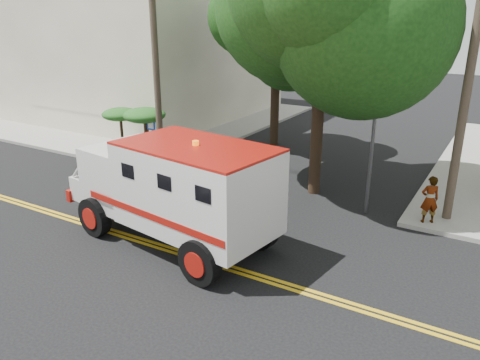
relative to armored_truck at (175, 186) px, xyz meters
The scene contains 11 objects.
ground 1.92m from the armored_truck, 50.14° to the right, with size 100.00×100.00×0.00m, color black.
sidewalk_nw 18.51m from the armored_truck, 135.19° to the left, with size 17.00×17.00×0.15m, color gray.
building_left 21.17m from the armored_truck, 136.13° to the left, with size 16.00×14.00×10.00m, color #BBB39A.
utility_pole_left 8.01m from the armored_truck, 133.30° to the left, with size 0.28×0.28×9.00m, color #382D23.
utility_pole_right 9.21m from the armored_truck, 40.21° to the left, with size 0.28×0.28×9.00m, color #382D23.
tree_left 12.15m from the armored_truck, 101.29° to the left, with size 4.48×4.20×7.70m.
traffic_signal 6.63m from the armored_truck, 50.27° to the left, with size 0.15×0.18×3.60m.
accessibility_sign 8.10m from the armored_truck, 135.56° to the left, with size 0.45×0.10×2.02m.
palm_planter 9.30m from the armored_truck, 138.91° to the left, with size 3.52×2.63×2.36m.
armored_truck is the anchor object (origin of this frame).
pedestrian_a 8.03m from the armored_truck, 38.68° to the left, with size 0.57×0.37×1.56m, color gray.
Camera 1 is at (7.66, -9.38, 6.48)m, focal length 35.00 mm.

